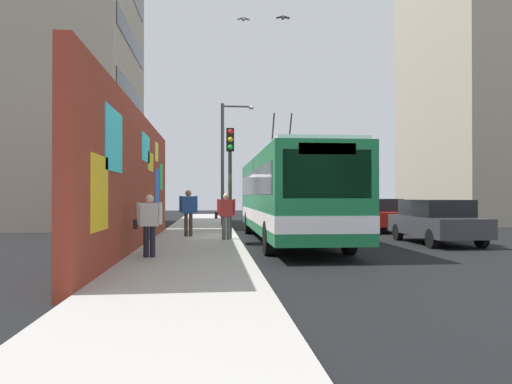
{
  "coord_description": "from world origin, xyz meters",
  "views": [
    {
      "loc": [
        -18.87,
        1.0,
        1.7
      ],
      "look_at": [
        1.12,
        -0.8,
        1.88
      ],
      "focal_mm": 34.27,
      "sensor_mm": 36.0,
      "label": 1
    }
  ],
  "objects_px": {
    "parked_car_dark_gray": "(436,220)",
    "traffic_light": "(230,164)",
    "pedestrian_near_wall": "(149,221)",
    "parked_car_red": "(377,214)",
    "pedestrian_midblock": "(188,209)",
    "pedestrian_at_curb": "(226,212)",
    "parked_car_navy": "(343,210)",
    "parked_car_white": "(322,208)",
    "street_lamp": "(226,155)",
    "city_bus": "(288,194)"
  },
  "relations": [
    {
      "from": "parked_car_navy",
      "to": "parked_car_red",
      "type": "bearing_deg",
      "value": 180.0
    },
    {
      "from": "parked_car_navy",
      "to": "parked_car_white",
      "type": "distance_m",
      "value": 5.85
    },
    {
      "from": "city_bus",
      "to": "parked_car_dark_gray",
      "type": "bearing_deg",
      "value": -102.01
    },
    {
      "from": "street_lamp",
      "to": "pedestrian_near_wall",
      "type": "bearing_deg",
      "value": 170.17
    },
    {
      "from": "parked_car_dark_gray",
      "to": "traffic_light",
      "type": "xyz_separation_m",
      "value": [
        1.0,
        7.35,
        2.05
      ]
    },
    {
      "from": "traffic_light",
      "to": "parked_car_white",
      "type": "bearing_deg",
      "value": -23.1
    },
    {
      "from": "pedestrian_near_wall",
      "to": "parked_car_white",
      "type": "bearing_deg",
      "value": -23.17
    },
    {
      "from": "parked_car_navy",
      "to": "pedestrian_at_curb",
      "type": "distance_m",
      "value": 13.87
    },
    {
      "from": "parked_car_white",
      "to": "parked_car_red",
      "type": "bearing_deg",
      "value": 180.0
    },
    {
      "from": "city_bus",
      "to": "pedestrian_midblock",
      "type": "height_order",
      "value": "city_bus"
    },
    {
      "from": "parked_car_red",
      "to": "city_bus",
      "type": "bearing_deg",
      "value": 134.9
    },
    {
      "from": "city_bus",
      "to": "pedestrian_near_wall",
      "type": "height_order",
      "value": "city_bus"
    },
    {
      "from": "city_bus",
      "to": "traffic_light",
      "type": "distance_m",
      "value": 2.41
    },
    {
      "from": "pedestrian_near_wall",
      "to": "street_lamp",
      "type": "height_order",
      "value": "street_lamp"
    },
    {
      "from": "parked_car_dark_gray",
      "to": "parked_car_white",
      "type": "bearing_deg",
      "value": -0.0
    },
    {
      "from": "pedestrian_near_wall",
      "to": "traffic_light",
      "type": "relative_size",
      "value": 0.39
    },
    {
      "from": "parked_car_red",
      "to": "parked_car_navy",
      "type": "bearing_deg",
      "value": -0.0
    },
    {
      "from": "parked_car_dark_gray",
      "to": "pedestrian_near_wall",
      "type": "height_order",
      "value": "pedestrian_near_wall"
    },
    {
      "from": "traffic_light",
      "to": "street_lamp",
      "type": "relative_size",
      "value": 0.62
    },
    {
      "from": "parked_car_red",
      "to": "street_lamp",
      "type": "distance_m",
      "value": 8.47
    },
    {
      "from": "parked_car_red",
      "to": "street_lamp",
      "type": "relative_size",
      "value": 0.67
    },
    {
      "from": "city_bus",
      "to": "pedestrian_near_wall",
      "type": "bearing_deg",
      "value": 140.36
    },
    {
      "from": "city_bus",
      "to": "parked_car_navy",
      "type": "bearing_deg",
      "value": -24.74
    },
    {
      "from": "parked_car_red",
      "to": "parked_car_white",
      "type": "xyz_separation_m",
      "value": [
        11.95,
        -0.0,
        0.0
      ]
    },
    {
      "from": "parked_car_white",
      "to": "pedestrian_midblock",
      "type": "height_order",
      "value": "pedestrian_midblock"
    },
    {
      "from": "pedestrian_near_wall",
      "to": "traffic_light",
      "type": "distance_m",
      "value": 5.97
    },
    {
      "from": "pedestrian_at_curb",
      "to": "street_lamp",
      "type": "relative_size",
      "value": 0.25
    },
    {
      "from": "parked_car_red",
      "to": "traffic_light",
      "type": "relative_size",
      "value": 1.09
    },
    {
      "from": "city_bus",
      "to": "parked_car_navy",
      "type": "height_order",
      "value": "city_bus"
    },
    {
      "from": "street_lamp",
      "to": "pedestrian_midblock",
      "type": "bearing_deg",
      "value": 166.88
    },
    {
      "from": "pedestrian_near_wall",
      "to": "pedestrian_midblock",
      "type": "xyz_separation_m",
      "value": [
        6.45,
        -0.69,
        0.14
      ]
    },
    {
      "from": "parked_car_dark_gray",
      "to": "parked_car_red",
      "type": "height_order",
      "value": "same"
    },
    {
      "from": "city_bus",
      "to": "pedestrian_midblock",
      "type": "bearing_deg",
      "value": 73.16
    },
    {
      "from": "pedestrian_near_wall",
      "to": "pedestrian_at_curb",
      "type": "xyz_separation_m",
      "value": [
        4.95,
        -2.1,
        0.04
      ]
    },
    {
      "from": "pedestrian_near_wall",
      "to": "street_lamp",
      "type": "xyz_separation_m",
      "value": [
        13.62,
        -2.36,
        2.84
      ]
    },
    {
      "from": "parked_car_dark_gray",
      "to": "traffic_light",
      "type": "bearing_deg",
      "value": 82.22
    },
    {
      "from": "pedestrian_midblock",
      "to": "pedestrian_at_curb",
      "type": "height_order",
      "value": "pedestrian_midblock"
    },
    {
      "from": "city_bus",
      "to": "parked_car_red",
      "type": "bearing_deg",
      "value": -45.1
    },
    {
      "from": "parked_car_red",
      "to": "pedestrian_near_wall",
      "type": "xyz_separation_m",
      "value": [
        -10.5,
        9.61,
        0.24
      ]
    },
    {
      "from": "parked_car_red",
      "to": "parked_car_navy",
      "type": "relative_size",
      "value": 0.94
    },
    {
      "from": "pedestrian_at_curb",
      "to": "parked_car_red",
      "type": "bearing_deg",
      "value": -53.53
    },
    {
      "from": "pedestrian_near_wall",
      "to": "pedestrian_at_curb",
      "type": "relative_size",
      "value": 0.96
    },
    {
      "from": "parked_car_navy",
      "to": "street_lamp",
      "type": "distance_m",
      "value": 8.43
    },
    {
      "from": "parked_car_white",
      "to": "traffic_light",
      "type": "relative_size",
      "value": 1.2
    },
    {
      "from": "parked_car_white",
      "to": "street_lamp",
      "type": "xyz_separation_m",
      "value": [
        -8.84,
        7.25,
        3.08
      ]
    },
    {
      "from": "parked_car_red",
      "to": "parked_car_dark_gray",
      "type": "bearing_deg",
      "value": 180.0
    },
    {
      "from": "city_bus",
      "to": "pedestrian_near_wall",
      "type": "distance_m",
      "value": 6.95
    },
    {
      "from": "parked_car_navy",
      "to": "parked_car_white",
      "type": "bearing_deg",
      "value": 0.0
    },
    {
      "from": "parked_car_white",
      "to": "street_lamp",
      "type": "relative_size",
      "value": 0.74
    },
    {
      "from": "street_lamp",
      "to": "pedestrian_at_curb",
      "type": "bearing_deg",
      "value": 178.29
    }
  ]
}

